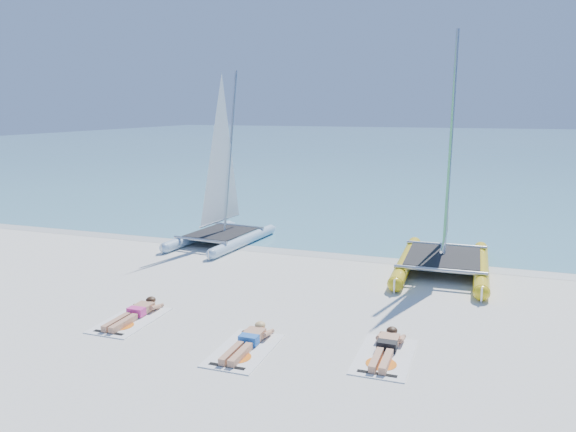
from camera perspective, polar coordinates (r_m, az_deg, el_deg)
name	(u,v)px	position (r m, az deg, el deg)	size (l,w,h in m)	color
ground	(270,311)	(12.91, -1.81, -9.65)	(140.00, 140.00, 0.00)	silver
sea	(450,144)	(74.52, 16.18, 7.07)	(140.00, 115.00, 0.01)	#6EAEB8
wet_sand_strip	(333,253)	(17.90, 4.60, -3.75)	(140.00, 1.40, 0.01)	silver
catamaran_blue	(222,191)	(19.01, -6.75, 2.56)	(2.54, 4.57, 5.98)	#B2D9EA
catamaran_yellow	(448,192)	(16.55, 15.91, 2.39)	(2.53, 5.49, 6.97)	yellow
towel_a	(130,320)	(12.83, -15.72, -10.15)	(1.00, 1.85, 0.02)	white
sunbather_a	(135,312)	(12.94, -15.25, -9.43)	(0.37, 1.73, 0.26)	tan
towel_b	(244,350)	(11.00, -4.49, -13.41)	(1.00, 1.85, 0.02)	white
sunbather_b	(248,341)	(11.11, -4.09, -12.52)	(0.37, 1.73, 0.26)	tan
towel_c	(384,356)	(10.86, 9.78, -13.88)	(1.00, 1.85, 0.02)	white
sunbather_c	(386,347)	(10.99, 9.97, -12.95)	(0.37, 1.73, 0.26)	tan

